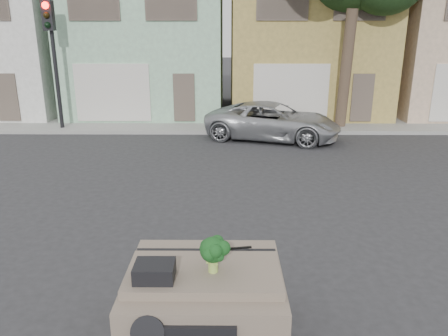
{
  "coord_description": "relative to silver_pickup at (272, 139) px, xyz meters",
  "views": [
    {
      "loc": [
        0.29,
        -7.95,
        3.98
      ],
      "look_at": [
        0.22,
        0.5,
        1.3
      ],
      "focal_mm": 35.0,
      "sensor_mm": 36.0,
      "label": 1
    }
  ],
  "objects": [
    {
      "name": "townhouse_mint",
      "position": [
        -5.51,
        6.24,
        3.77
      ],
      "size": [
        7.2,
        8.2,
        7.55
      ],
      "primitive_type": "cube",
      "color": "#98C7A3",
      "rests_on": "ground"
    },
    {
      "name": "tree_near",
      "position": [
        2.99,
        1.54,
        4.25
      ],
      "size": [
        4.4,
        4.0,
        8.5
      ],
      "primitive_type": "cube",
      "color": "#1A3516",
      "rests_on": "ground"
    },
    {
      "name": "instrument_hump",
      "position": [
        -2.59,
        -11.61,
        1.22
      ],
      "size": [
        0.48,
        0.38,
        0.2
      ],
      "primitive_type": "cube",
      "color": "black",
      "rests_on": "car_dashboard"
    },
    {
      "name": "wiper_arm",
      "position": [
        -1.73,
        -10.88,
        1.13
      ],
      "size": [
        0.69,
        0.15,
        0.02
      ],
      "primitive_type": "cube",
      "rotation": [
        0.0,
        0.0,
        0.17
      ],
      "color": "black",
      "rests_on": "car_dashboard"
    },
    {
      "name": "townhouse_tan",
      "position": [
        1.99,
        6.24,
        3.77
      ],
      "size": [
        7.2,
        8.2,
        7.55
      ],
      "primitive_type": "cube",
      "color": "#AC944B",
      "rests_on": "ground"
    },
    {
      "name": "sidewalk",
      "position": [
        -2.01,
        2.24,
        0.07
      ],
      "size": [
        40.0,
        3.0,
        0.15
      ],
      "primitive_type": "cube",
      "color": "gray",
      "rests_on": "ground"
    },
    {
      "name": "ground_plane",
      "position": [
        -2.01,
        -8.26,
        0.0
      ],
      "size": [
        120.0,
        120.0,
        0.0
      ],
      "primitive_type": "plane",
      "color": "#303033",
      "rests_on": "ground"
    },
    {
      "name": "car_dashboard",
      "position": [
        -2.01,
        -11.26,
        0.56
      ],
      "size": [
        2.0,
        1.8,
        1.12
      ],
      "primitive_type": "cube",
      "color": "#78695A",
      "rests_on": "ground"
    },
    {
      "name": "traffic_signal",
      "position": [
        -8.51,
        1.24,
        2.55
      ],
      "size": [
        0.4,
        0.4,
        5.1
      ],
      "primitive_type": "cube",
      "color": "black",
      "rests_on": "ground"
    },
    {
      "name": "silver_pickup",
      "position": [
        0.0,
        0.0,
        0.0
      ],
      "size": [
        5.46,
        3.67,
        1.39
      ],
      "primitive_type": "imported",
      "rotation": [
        0.0,
        0.0,
        1.27
      ],
      "color": "#A8AAAF",
      "rests_on": "ground"
    },
    {
      "name": "broccoli",
      "position": [
        -1.89,
        -11.44,
        1.36
      ],
      "size": [
        0.45,
        0.45,
        0.47
      ],
      "primitive_type": "cube",
      "rotation": [
        0.0,
        0.0,
        2.95
      ],
      "color": "#123B14",
      "rests_on": "car_dashboard"
    }
  ]
}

